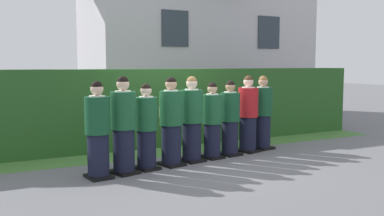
{
  "coord_description": "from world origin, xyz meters",
  "views": [
    {
      "loc": [
        -3.87,
        -7.37,
        1.89
      ],
      "look_at": [
        0.0,
        0.0,
        1.05
      ],
      "focal_mm": 40.61,
      "sensor_mm": 36.0,
      "label": 1
    }
  ],
  "objects_px": {
    "student_front_row_0": "(98,132)",
    "student_front_row_4": "(192,121)",
    "student_front_row_1": "(124,127)",
    "student_front_row_8": "(263,114)",
    "student_front_row_5": "(212,122)",
    "student_front_row_2": "(146,129)",
    "student_in_red_blazer": "(248,116)",
    "student_front_row_3": "(171,123)",
    "student_front_row_6": "(230,120)"
  },
  "relations": [
    {
      "from": "student_front_row_5",
      "to": "student_front_row_8",
      "type": "relative_size",
      "value": 0.94
    },
    {
      "from": "student_front_row_8",
      "to": "student_front_row_0",
      "type": "bearing_deg",
      "value": -168.83
    },
    {
      "from": "student_front_row_2",
      "to": "student_front_row_4",
      "type": "height_order",
      "value": "student_front_row_4"
    },
    {
      "from": "student_front_row_4",
      "to": "student_front_row_6",
      "type": "bearing_deg",
      "value": 8.63
    },
    {
      "from": "student_front_row_2",
      "to": "student_in_red_blazer",
      "type": "xyz_separation_m",
      "value": [
        2.54,
        0.46,
        0.05
      ]
    },
    {
      "from": "student_front_row_3",
      "to": "student_front_row_4",
      "type": "distance_m",
      "value": 0.51
    },
    {
      "from": "student_front_row_2",
      "to": "student_front_row_5",
      "type": "relative_size",
      "value": 1.01
    },
    {
      "from": "student_front_row_2",
      "to": "student_front_row_6",
      "type": "bearing_deg",
      "value": 9.65
    },
    {
      "from": "student_in_red_blazer",
      "to": "student_front_row_4",
      "type": "bearing_deg",
      "value": -169.77
    },
    {
      "from": "student_front_row_1",
      "to": "student_front_row_3",
      "type": "relative_size",
      "value": 1.02
    },
    {
      "from": "student_front_row_8",
      "to": "student_in_red_blazer",
      "type": "bearing_deg",
      "value": -166.01
    },
    {
      "from": "student_front_row_3",
      "to": "student_front_row_5",
      "type": "xyz_separation_m",
      "value": [
        0.99,
        0.18,
        -0.07
      ]
    },
    {
      "from": "student_front_row_6",
      "to": "student_front_row_2",
      "type": "bearing_deg",
      "value": -170.35
    },
    {
      "from": "student_in_red_blazer",
      "to": "student_front_row_8",
      "type": "bearing_deg",
      "value": 13.99
    },
    {
      "from": "student_front_row_2",
      "to": "student_in_red_blazer",
      "type": "height_order",
      "value": "student_in_red_blazer"
    },
    {
      "from": "student_front_row_1",
      "to": "student_front_row_6",
      "type": "distance_m",
      "value": 2.5
    },
    {
      "from": "student_front_row_0",
      "to": "student_front_row_8",
      "type": "relative_size",
      "value": 0.99
    },
    {
      "from": "student_in_red_blazer",
      "to": "student_front_row_5",
      "type": "bearing_deg",
      "value": -168.17
    },
    {
      "from": "student_front_row_0",
      "to": "student_front_row_3",
      "type": "xyz_separation_m",
      "value": [
        1.46,
        0.26,
        0.02
      ]
    },
    {
      "from": "student_front_row_0",
      "to": "student_front_row_2",
      "type": "relative_size",
      "value": 1.04
    },
    {
      "from": "student_front_row_0",
      "to": "student_front_row_1",
      "type": "distance_m",
      "value": 0.49
    },
    {
      "from": "student_front_row_1",
      "to": "student_front_row_4",
      "type": "distance_m",
      "value": 1.51
    },
    {
      "from": "student_front_row_0",
      "to": "student_front_row_1",
      "type": "xyz_separation_m",
      "value": [
        0.48,
        0.1,
        0.04
      ]
    },
    {
      "from": "student_front_row_1",
      "to": "student_front_row_8",
      "type": "bearing_deg",
      "value": 11.1
    },
    {
      "from": "student_front_row_1",
      "to": "student_front_row_5",
      "type": "relative_size",
      "value": 1.11
    },
    {
      "from": "student_front_row_5",
      "to": "student_front_row_8",
      "type": "height_order",
      "value": "student_front_row_8"
    },
    {
      "from": "student_front_row_0",
      "to": "student_front_row_2",
      "type": "xyz_separation_m",
      "value": [
        0.94,
        0.2,
        -0.03
      ]
    },
    {
      "from": "student_front_row_0",
      "to": "student_front_row_5",
      "type": "bearing_deg",
      "value": 10.33
    },
    {
      "from": "student_front_row_4",
      "to": "student_front_row_8",
      "type": "height_order",
      "value": "student_front_row_4"
    },
    {
      "from": "student_front_row_8",
      "to": "student_front_row_2",
      "type": "bearing_deg",
      "value": -169.03
    },
    {
      "from": "student_front_row_4",
      "to": "student_in_red_blazer",
      "type": "bearing_deg",
      "value": 10.23
    },
    {
      "from": "student_front_row_0",
      "to": "student_front_row_8",
      "type": "height_order",
      "value": "student_front_row_8"
    },
    {
      "from": "student_in_red_blazer",
      "to": "student_front_row_2",
      "type": "bearing_deg",
      "value": -169.61
    },
    {
      "from": "student_front_row_0",
      "to": "student_front_row_4",
      "type": "xyz_separation_m",
      "value": [
        1.96,
        0.39,
        0.02
      ]
    },
    {
      "from": "student_front_row_3",
      "to": "student_front_row_5",
      "type": "distance_m",
      "value": 1.01
    },
    {
      "from": "student_front_row_5",
      "to": "student_front_row_8",
      "type": "bearing_deg",
      "value": 12.53
    },
    {
      "from": "student_front_row_0",
      "to": "student_front_row_1",
      "type": "relative_size",
      "value": 0.96
    },
    {
      "from": "student_front_row_0",
      "to": "student_front_row_5",
      "type": "relative_size",
      "value": 1.06
    },
    {
      "from": "student_front_row_6",
      "to": "student_front_row_8",
      "type": "xyz_separation_m",
      "value": [
        1.02,
        0.25,
        0.04
      ]
    },
    {
      "from": "student_front_row_0",
      "to": "student_front_row_4",
      "type": "distance_m",
      "value": 2.0
    },
    {
      "from": "student_in_red_blazer",
      "to": "student_front_row_8",
      "type": "xyz_separation_m",
      "value": [
        0.48,
        0.12,
        -0.01
      ]
    },
    {
      "from": "student_front_row_0",
      "to": "student_front_row_6",
      "type": "distance_m",
      "value": 2.98
    },
    {
      "from": "student_in_red_blazer",
      "to": "student_front_row_1",
      "type": "bearing_deg",
      "value": -169.37
    },
    {
      "from": "student_front_row_1",
      "to": "student_front_row_5",
      "type": "bearing_deg",
      "value": 10.01
    },
    {
      "from": "student_front_row_6",
      "to": "student_in_red_blazer",
      "type": "bearing_deg",
      "value": 13.09
    },
    {
      "from": "student_front_row_4",
      "to": "student_front_row_5",
      "type": "relative_size",
      "value": 1.08
    },
    {
      "from": "student_front_row_1",
      "to": "student_front_row_8",
      "type": "xyz_separation_m",
      "value": [
        3.48,
        0.68,
        -0.03
      ]
    },
    {
      "from": "student_front_row_3",
      "to": "student_front_row_8",
      "type": "height_order",
      "value": "student_front_row_3"
    },
    {
      "from": "student_front_row_1",
      "to": "student_front_row_6",
      "type": "bearing_deg",
      "value": 10.09
    },
    {
      "from": "student_front_row_6",
      "to": "student_front_row_3",
      "type": "bearing_deg",
      "value": -169.58
    }
  ]
}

